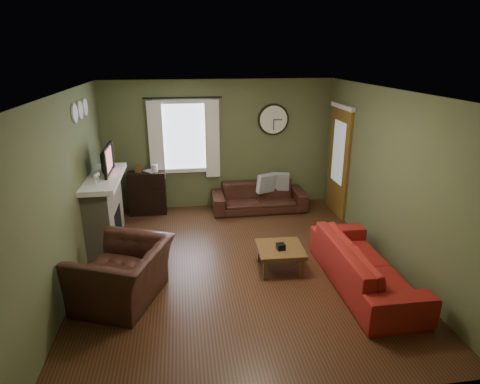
{
  "coord_description": "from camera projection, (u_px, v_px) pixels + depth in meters",
  "views": [
    {
      "loc": [
        -0.75,
        -5.37,
        3.1
      ],
      "look_at": [
        0.1,
        0.4,
        1.05
      ],
      "focal_mm": 30.0,
      "sensor_mm": 36.0,
      "label": 1
    }
  ],
  "objects": [
    {
      "name": "floor",
      "position": [
        237.0,
        265.0,
        6.15
      ],
      "size": [
        4.6,
        5.2,
        0.0
      ],
      "primitive_type": "cube",
      "color": "#422515",
      "rests_on": "ground"
    },
    {
      "name": "ceiling",
      "position": [
        237.0,
        92.0,
        5.29
      ],
      "size": [
        4.6,
        5.2,
        0.0
      ],
      "primitive_type": "cube",
      "color": "white",
      "rests_on": "ground"
    },
    {
      "name": "wall_left",
      "position": [
        68.0,
        193.0,
        5.4
      ],
      "size": [
        0.0,
        5.2,
        2.6
      ],
      "primitive_type": "cube",
      "color": "#535C36",
      "rests_on": "ground"
    },
    {
      "name": "wall_right",
      "position": [
        388.0,
        178.0,
        6.03
      ],
      "size": [
        0.0,
        5.2,
        2.6
      ],
      "primitive_type": "cube",
      "color": "#535C36",
      "rests_on": "ground"
    },
    {
      "name": "wall_back",
      "position": [
        219.0,
        145.0,
        8.14
      ],
      "size": [
        4.6,
        0.0,
        2.6
      ],
      "primitive_type": "cube",
      "color": "#535C36",
      "rests_on": "ground"
    },
    {
      "name": "wall_front",
      "position": [
        281.0,
        284.0,
        3.29
      ],
      "size": [
        4.6,
        0.0,
        2.6
      ],
      "primitive_type": "cube",
      "color": "#535C36",
      "rests_on": "ground"
    },
    {
      "name": "fireplace",
      "position": [
        105.0,
        212.0,
        6.75
      ],
      "size": [
        0.4,
        1.4,
        1.1
      ],
      "primitive_type": "cube",
      "color": "gray",
      "rests_on": "floor"
    },
    {
      "name": "firebox",
      "position": [
        118.0,
        225.0,
        6.86
      ],
      "size": [
        0.04,
        0.6,
        0.55
      ],
      "primitive_type": "cube",
      "color": "black",
      "rests_on": "fireplace"
    },
    {
      "name": "mantel",
      "position": [
        102.0,
        178.0,
        6.56
      ],
      "size": [
        0.58,
        1.6,
        0.08
      ],
      "primitive_type": "cube",
      "color": "white",
      "rests_on": "fireplace"
    },
    {
      "name": "tv",
      "position": [
        104.0,
        163.0,
        6.63
      ],
      "size": [
        0.08,
        0.6,
        0.35
      ],
      "primitive_type": "imported",
      "rotation": [
        0.0,
        0.0,
        1.57
      ],
      "color": "black",
      "rests_on": "mantel"
    },
    {
      "name": "tv_screen",
      "position": [
        108.0,
        160.0,
        6.62
      ],
      "size": [
        0.02,
        0.62,
        0.36
      ],
      "primitive_type": "cube",
      "color": "#994C3F",
      "rests_on": "mantel"
    },
    {
      "name": "medallion_left",
      "position": [
        75.0,
        113.0,
        5.83
      ],
      "size": [
        0.28,
        0.28,
        0.03
      ],
      "primitive_type": "cylinder",
      "color": "white",
      "rests_on": "wall_left"
    },
    {
      "name": "medallion_mid",
      "position": [
        80.0,
        110.0,
        6.16
      ],
      "size": [
        0.28,
        0.28,
        0.03
      ],
      "primitive_type": "cylinder",
      "color": "white",
      "rests_on": "wall_left"
    },
    {
      "name": "medallion_right",
      "position": [
        85.0,
        107.0,
        6.49
      ],
      "size": [
        0.28,
        0.28,
        0.03
      ],
      "primitive_type": "cylinder",
      "color": "white",
      "rests_on": "wall_left"
    },
    {
      "name": "window_pane",
      "position": [
        184.0,
        137.0,
        7.96
      ],
      "size": [
        1.0,
        0.02,
        1.3
      ],
      "primitive_type": null,
      "color": "silver",
      "rests_on": "wall_back"
    },
    {
      "name": "curtain_rod",
      "position": [
        183.0,
        98.0,
        7.61
      ],
      "size": [
        0.03,
        0.03,
        1.5
      ],
      "primitive_type": "cylinder",
      "color": "black",
      "rests_on": "wall_back"
    },
    {
      "name": "curtain_left",
      "position": [
        156.0,
        141.0,
        7.81
      ],
      "size": [
        0.28,
        0.04,
        1.55
      ],
      "primitive_type": "cube",
      "color": "white",
      "rests_on": "wall_back"
    },
    {
      "name": "curtain_right",
      "position": [
        212.0,
        139.0,
        7.96
      ],
      "size": [
        0.28,
        0.04,
        1.55
      ],
      "primitive_type": "cube",
      "color": "white",
      "rests_on": "wall_back"
    },
    {
      "name": "wall_clock",
      "position": [
        273.0,
        120.0,
        8.08
      ],
      "size": [
        0.64,
        0.06,
        0.64
      ],
      "primitive_type": null,
      "color": "white",
      "rests_on": "wall_back"
    },
    {
      "name": "door",
      "position": [
        339.0,
        162.0,
        7.84
      ],
      "size": [
        0.05,
        0.9,
        2.1
      ],
      "primitive_type": "cube",
      "color": "brown",
      "rests_on": "floor"
    },
    {
      "name": "bookshelf",
      "position": [
        147.0,
        193.0,
        7.99
      ],
      "size": [
        0.73,
        0.31,
        0.86
      ],
      "primitive_type": null,
      "color": "black",
      "rests_on": "floor"
    },
    {
      "name": "book",
      "position": [
        146.0,
        168.0,
        7.78
      ],
      "size": [
        0.3,
        0.3,
        0.02
      ],
      "primitive_type": "imported",
      "rotation": [
        0.0,
        0.0,
        0.78
      ],
      "color": "brown",
      "rests_on": "bookshelf"
    },
    {
      "name": "sofa_brown",
      "position": [
        259.0,
        197.0,
        8.22
      ],
      "size": [
        1.91,
        0.74,
        0.56
      ],
      "primitive_type": "imported",
      "color": "#351B14",
      "rests_on": "floor"
    },
    {
      "name": "pillow_left",
      "position": [
        280.0,
        182.0,
        8.31
      ],
      "size": [
        0.39,
        0.19,
        0.37
      ],
      "primitive_type": "cube",
      "rotation": [
        0.0,
        0.0,
        -0.2
      ],
      "color": "#98A2A7",
      "rests_on": "sofa_brown"
    },
    {
      "name": "pillow_right",
      "position": [
        266.0,
        183.0,
        8.2
      ],
      "size": [
        0.4,
        0.25,
        0.39
      ],
      "primitive_type": "cube",
      "rotation": [
        0.0,
        0.0,
        0.38
      ],
      "color": "#98A2A7",
      "rests_on": "sofa_brown"
    },
    {
      "name": "sofa_red",
      "position": [
        364.0,
        265.0,
        5.54
      ],
      "size": [
        0.86,
        2.19,
        0.64
      ],
      "primitive_type": "imported",
      "rotation": [
        0.0,
        0.0,
        1.57
      ],
      "color": "maroon",
      "rests_on": "floor"
    },
    {
      "name": "armchair",
      "position": [
        123.0,
        274.0,
        5.19
      ],
      "size": [
        1.38,
        1.47,
        0.76
      ],
      "primitive_type": "imported",
      "rotation": [
        0.0,
        0.0,
        -1.95
      ],
      "color": "#351B14",
      "rests_on": "floor"
    },
    {
      "name": "coffee_table",
      "position": [
        280.0,
        258.0,
        6.0
      ],
      "size": [
        0.7,
        0.7,
        0.36
      ],
      "primitive_type": null,
      "rotation": [
        0.0,
        0.0,
        -0.04
      ],
      "color": "brown",
      "rests_on": "floor"
    },
    {
      "name": "tissue_box",
      "position": [
        281.0,
        247.0,
        5.86
      ],
      "size": [
        0.13,
        0.13,
        0.09
      ],
      "primitive_type": "cube",
      "rotation": [
        0.0,
        0.0,
        0.11
      ],
      "color": "black",
      "rests_on": "coffee_table"
    },
    {
      "name": "wine_glass_a",
      "position": [
        96.0,
        181.0,
        5.98
      ],
      "size": [
        0.07,
        0.07,
        0.2
      ],
      "primitive_type": null,
      "color": "white",
      "rests_on": "mantel"
    },
    {
      "name": "wine_glass_b",
      "position": [
        98.0,
        178.0,
        6.13
      ],
      "size": [
        0.06,
        0.06,
        0.18
      ],
      "primitive_type": null,
      "color": "white",
      "rests_on": "mantel"
    }
  ]
}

